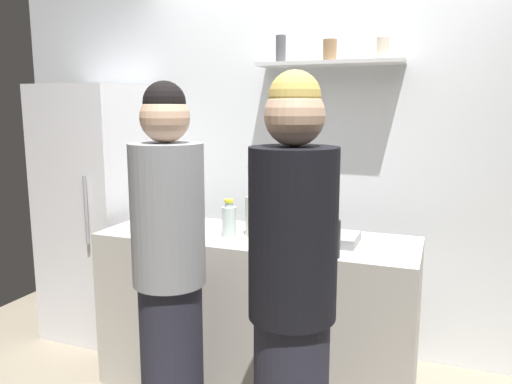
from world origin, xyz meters
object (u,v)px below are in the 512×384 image
at_px(wine_bottle_dark_glass, 332,237).
at_px(water_bottle_plastic, 229,220).
at_px(person_grey_hoodie, 170,272).
at_px(baking_pan, 326,238).
at_px(wine_bottle_amber_glass, 163,209).
at_px(refrigerator, 96,212).
at_px(utensil_holder, 174,228).
at_px(person_blonde, 292,303).
at_px(wine_bottle_pale_glass, 251,215).

height_order(wine_bottle_dark_glass, water_bottle_plastic, wine_bottle_dark_glass).
bearing_deg(wine_bottle_dark_glass, person_grey_hoodie, -152.17).
bearing_deg(wine_bottle_dark_glass, water_bottle_plastic, 163.59).
relative_size(baking_pan, wine_bottle_amber_glass, 1.02).
bearing_deg(water_bottle_plastic, person_grey_hoodie, -96.63).
height_order(refrigerator, person_grey_hoodie, refrigerator).
relative_size(utensil_holder, wine_bottle_dark_glass, 0.83).
bearing_deg(refrigerator, baking_pan, -9.86).
bearing_deg(water_bottle_plastic, person_blonde, -50.98).
bearing_deg(wine_bottle_amber_glass, wine_bottle_pale_glass, 5.07).
xyz_separation_m(wine_bottle_amber_glass, person_blonde, (1.02, -0.73, -0.16)).
relative_size(wine_bottle_pale_glass, wine_bottle_amber_glass, 0.93).
xyz_separation_m(wine_bottle_amber_glass, person_grey_hoodie, (0.36, -0.56, -0.17)).
xyz_separation_m(utensil_holder, wine_bottle_dark_glass, (0.89, -0.03, 0.04)).
relative_size(refrigerator, baking_pan, 5.27).
xyz_separation_m(wine_bottle_dark_glass, water_bottle_plastic, (-0.62, 0.18, -0.01)).
xyz_separation_m(baking_pan, water_bottle_plastic, (-0.54, -0.07, 0.07)).
distance_m(water_bottle_plastic, person_blonde, 0.94).
height_order(refrigerator, baking_pan, refrigerator).
bearing_deg(person_blonde, baking_pan, 58.67).
xyz_separation_m(baking_pan, wine_bottle_pale_glass, (-0.43, -0.01, 0.10)).
bearing_deg(baking_pan, wine_bottle_dark_glass, -71.01).
distance_m(wine_bottle_amber_glass, person_grey_hoodie, 0.69).
xyz_separation_m(wine_bottle_pale_glass, water_bottle_plastic, (-0.11, -0.06, -0.03)).
xyz_separation_m(refrigerator, wine_bottle_amber_glass, (0.78, -0.36, 0.15)).
bearing_deg(water_bottle_plastic, wine_bottle_pale_glass, 26.83).
relative_size(wine_bottle_dark_glass, water_bottle_plastic, 1.28).
xyz_separation_m(refrigerator, person_blonde, (1.80, -1.10, -0.01)).
xyz_separation_m(utensil_holder, wine_bottle_pale_glass, (0.38, 0.22, 0.06)).
bearing_deg(refrigerator, person_grey_hoodie, -38.71).
xyz_separation_m(baking_pan, person_blonde, (0.05, -0.79, -0.06)).
bearing_deg(baking_pan, person_grey_hoodie, -134.38).
relative_size(water_bottle_plastic, person_grey_hoodie, 0.12).
height_order(wine_bottle_pale_glass, person_blonde, person_blonde).
bearing_deg(person_grey_hoodie, baking_pan, 97.18).
relative_size(baking_pan, water_bottle_plastic, 1.62).
bearing_deg(refrigerator, wine_bottle_dark_glass, -16.85).
relative_size(refrigerator, utensil_holder, 8.08).
bearing_deg(person_grey_hoodie, wine_bottle_pale_glass, 125.28).
xyz_separation_m(refrigerator, baking_pan, (1.75, -0.30, 0.05)).
distance_m(refrigerator, wine_bottle_pale_glass, 1.37).
relative_size(refrigerator, water_bottle_plastic, 8.53).
bearing_deg(wine_bottle_pale_glass, refrigerator, 166.63).
xyz_separation_m(wine_bottle_dark_glass, person_grey_hoodie, (-0.69, -0.36, -0.15)).
distance_m(refrigerator, utensil_holder, 1.09).
relative_size(wine_bottle_pale_glass, person_grey_hoodie, 0.18).
distance_m(wine_bottle_amber_glass, person_blonde, 1.26).
xyz_separation_m(utensil_holder, wine_bottle_amber_glass, (-0.16, 0.17, 0.06)).
distance_m(baking_pan, water_bottle_plastic, 0.55).
bearing_deg(refrigerator, wine_bottle_amber_glass, -24.88).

